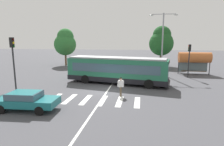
{
  "coord_description": "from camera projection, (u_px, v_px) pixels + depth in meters",
  "views": [
    {
      "loc": [
        3.6,
        -17.61,
        5.01
      ],
      "look_at": [
        0.32,
        3.16,
        1.3
      ],
      "focal_mm": 30.13,
      "sensor_mm": 36.0,
      "label": 1
    }
  ],
  "objects": [
    {
      "name": "ground_plane",
      "position": [
        104.0,
        91.0,
        18.56
      ],
      "size": [
        160.0,
        160.0,
        0.0
      ],
      "primitive_type": "plane",
      "color": "#47474C"
    },
    {
      "name": "traffic_light_far_corner",
      "position": [
        189.0,
        55.0,
        24.95
      ],
      "size": [
        0.33,
        0.32,
        4.43
      ],
      "color": "#28282B",
      "rests_on": "ground_plane"
    },
    {
      "name": "parked_car_teal",
      "position": [
        159.0,
        64.0,
        32.97
      ],
      "size": [
        2.17,
        4.63,
        1.35
      ],
      "color": "black",
      "rests_on": "ground_plane"
    },
    {
      "name": "parked_car_champagne",
      "position": [
        144.0,
        64.0,
        33.14
      ],
      "size": [
        1.93,
        4.53,
        1.35
      ],
      "color": "black",
      "rests_on": "ground_plane"
    },
    {
      "name": "lane_center_line",
      "position": [
        110.0,
        87.0,
        20.45
      ],
      "size": [
        0.16,
        24.0,
        0.01
      ],
      "primitive_type": "cube",
      "color": "silver",
      "rests_on": "ground_plane"
    },
    {
      "name": "traffic_light_near_corner",
      "position": [
        13.0,
        57.0,
        16.99
      ],
      "size": [
        0.33,
        0.32,
        5.24
      ],
      "color": "#28282B",
      "rests_on": "ground_plane"
    },
    {
      "name": "city_transit_bus",
      "position": [
        117.0,
        70.0,
        21.65
      ],
      "size": [
        12.0,
        4.67,
        3.06
      ],
      "color": "black",
      "rests_on": "ground_plane"
    },
    {
      "name": "parked_car_silver",
      "position": [
        100.0,
        63.0,
        34.62
      ],
      "size": [
        1.95,
        4.54,
        1.35
      ],
      "color": "black",
      "rests_on": "ground_plane"
    },
    {
      "name": "background_tree_right",
      "position": [
        161.0,
        41.0,
        36.1
      ],
      "size": [
        4.63,
        4.63,
        7.69
      ],
      "color": "brown",
      "rests_on": "ground_plane"
    },
    {
      "name": "twin_arm_street_lamp",
      "position": [
        163.0,
        37.0,
        26.91
      ],
      "size": [
        3.97,
        0.32,
        8.74
      ],
      "color": "#939399",
      "rests_on": "ground_plane"
    },
    {
      "name": "parked_car_red",
      "position": [
        84.0,
        63.0,
        34.42
      ],
      "size": [
        1.9,
        4.51,
        1.35
      ],
      "color": "black",
      "rests_on": "ground_plane"
    },
    {
      "name": "crosswalk_painted_stripes",
      "position": [
        94.0,
        100.0,
        15.83
      ],
      "size": [
        7.66,
        2.78,
        0.01
      ],
      "color": "silver",
      "rests_on": "ground_plane"
    },
    {
      "name": "parked_car_blue",
      "position": [
        114.0,
        64.0,
        33.94
      ],
      "size": [
        1.88,
        4.5,
        1.35
      ],
      "color": "black",
      "rests_on": "ground_plane"
    },
    {
      "name": "parked_car_white",
      "position": [
        129.0,
        64.0,
        33.46
      ],
      "size": [
        1.93,
        4.53,
        1.35
      ],
      "color": "black",
      "rests_on": "ground_plane"
    },
    {
      "name": "foreground_sedan",
      "position": [
        26.0,
        100.0,
        13.48
      ],
      "size": [
        4.59,
        2.05,
        1.35
      ],
      "color": "black",
      "rests_on": "ground_plane"
    },
    {
      "name": "bus_stop_shelter",
      "position": [
        194.0,
        58.0,
        27.5
      ],
      "size": [
        4.49,
        1.54,
        3.25
      ],
      "color": "#28282B",
      "rests_on": "ground_plane"
    },
    {
      "name": "pedestrian_crossing_street",
      "position": [
        121.0,
        86.0,
        16.84
      ],
      "size": [
        0.57,
        0.38,
        1.72
      ],
      "color": "brown",
      "rests_on": "ground_plane"
    },
    {
      "name": "background_tree_left",
      "position": [
        65.0,
        42.0,
        37.11
      ],
      "size": [
        4.3,
        4.3,
        7.24
      ],
      "color": "brown",
      "rests_on": "ground_plane"
    }
  ]
}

